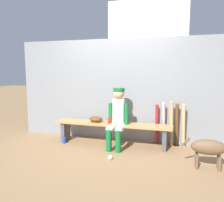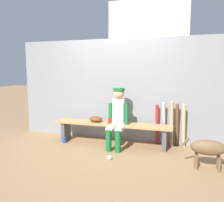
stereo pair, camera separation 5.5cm
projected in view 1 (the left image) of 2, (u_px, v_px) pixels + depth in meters
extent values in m
plane|color=olive|center=(112.00, 145.00, 4.61)|extent=(30.00, 30.00, 0.00)
cube|color=gray|center=(117.00, 90.00, 4.83)|extent=(4.53, 0.03, 2.16)
cube|color=#AD7F4C|center=(112.00, 124.00, 4.56)|extent=(2.39, 0.36, 0.04)
cube|color=#4C4C51|center=(66.00, 131.00, 4.88)|extent=(0.08, 0.29, 0.41)
cube|color=#4C4C51|center=(165.00, 139.00, 4.29)|extent=(0.08, 0.29, 0.41)
cube|color=silver|center=(119.00, 111.00, 4.48)|extent=(0.22, 0.13, 0.50)
sphere|color=tan|center=(119.00, 93.00, 4.43)|extent=(0.22, 0.22, 0.22)
cylinder|color=#14662D|center=(119.00, 89.00, 4.42)|extent=(0.23, 0.23, 0.06)
cylinder|color=silver|center=(112.00, 127.00, 4.36)|extent=(0.13, 0.38, 0.13)
cylinder|color=#14662D|center=(109.00, 141.00, 4.21)|extent=(0.11, 0.11, 0.41)
cylinder|color=#14662D|center=(111.00, 114.00, 4.51)|extent=(0.09, 0.09, 0.42)
cylinder|color=silver|center=(121.00, 128.00, 4.31)|extent=(0.13, 0.38, 0.13)
cylinder|color=#14662D|center=(118.00, 141.00, 4.16)|extent=(0.11, 0.11, 0.41)
cylinder|color=#14662D|center=(126.00, 114.00, 4.42)|extent=(0.09, 0.09, 0.42)
ellipsoid|color=#593819|center=(96.00, 119.00, 4.64)|extent=(0.28, 0.20, 0.12)
cylinder|color=#B22323|center=(157.00, 124.00, 4.60)|extent=(0.08, 0.15, 0.83)
cylinder|color=#B7B7BC|center=(164.00, 124.00, 4.55)|extent=(0.09, 0.23, 0.88)
cylinder|color=tan|center=(171.00, 124.00, 4.43)|extent=(0.08, 0.15, 0.91)
cylinder|color=brown|center=(177.00, 125.00, 4.46)|extent=(0.09, 0.19, 0.87)
cylinder|color=tan|center=(184.00, 126.00, 4.39)|extent=(0.10, 0.19, 0.87)
sphere|color=white|center=(110.00, 157.00, 3.83)|extent=(0.07, 0.07, 0.07)
cylinder|color=#1E47AD|center=(64.00, 140.00, 4.70)|extent=(0.08, 0.08, 0.11)
cylinder|color=red|center=(110.00, 121.00, 4.51)|extent=(0.08, 0.08, 0.11)
cylinder|color=#3F3F42|center=(113.00, 87.00, 5.53)|extent=(0.10, 0.10, 2.21)
cylinder|color=#3F3F42|center=(181.00, 88.00, 5.09)|extent=(0.10, 0.10, 2.21)
cube|color=white|center=(147.00, 19.00, 5.10)|extent=(1.83, 0.08, 0.89)
ellipsoid|color=brown|center=(209.00, 147.00, 3.45)|extent=(0.52, 0.20, 0.24)
cylinder|color=brown|center=(185.00, 142.00, 3.53)|extent=(0.15, 0.04, 0.16)
cylinder|color=brown|center=(218.00, 161.00, 3.49)|extent=(0.05, 0.05, 0.22)
cylinder|color=brown|center=(220.00, 164.00, 3.38)|extent=(0.05, 0.05, 0.22)
cylinder|color=brown|center=(196.00, 159.00, 3.58)|extent=(0.05, 0.05, 0.22)
cylinder|color=brown|center=(197.00, 162.00, 3.46)|extent=(0.05, 0.05, 0.22)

